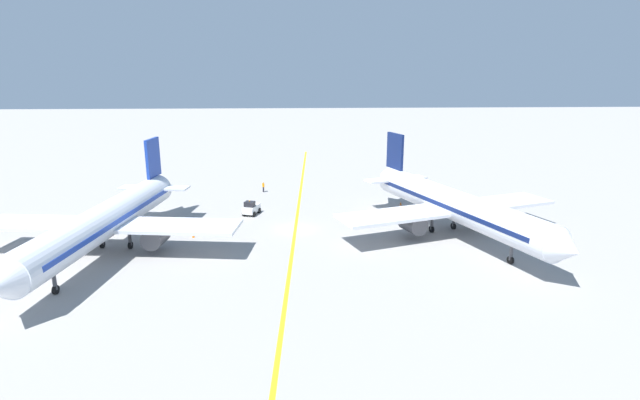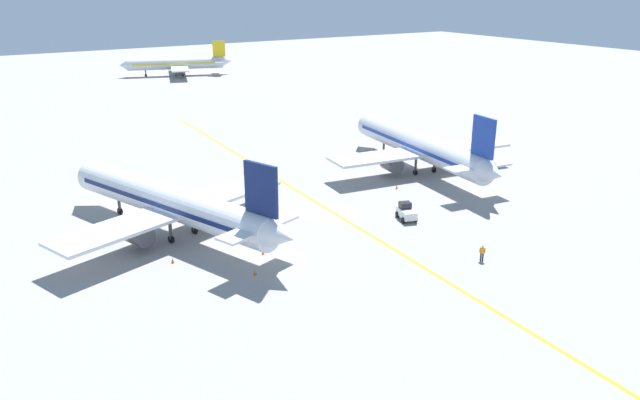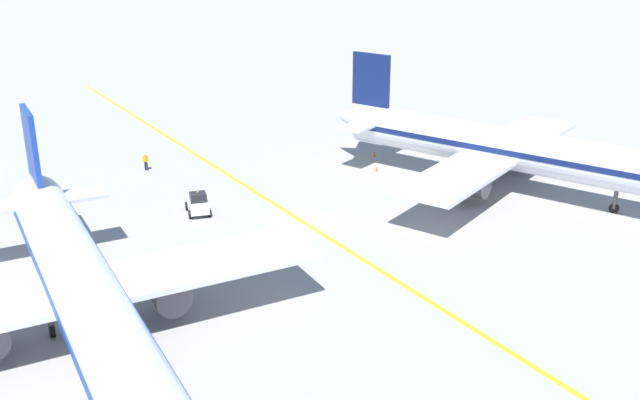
{
  "view_description": "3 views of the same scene",
  "coord_description": "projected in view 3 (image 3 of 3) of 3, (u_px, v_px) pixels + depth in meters",
  "views": [
    {
      "loc": [
        -0.02,
        59.05,
        19.22
      ],
      "look_at": [
        -3.33,
        -4.93,
        2.41
      ],
      "focal_mm": 28.0,
      "sensor_mm": 36.0,
      "label": 1
    },
    {
      "loc": [
        -38.42,
        -59.02,
        26.45
      ],
      "look_at": [
        -1.98,
        -0.6,
        2.02
      ],
      "focal_mm": 35.0,
      "sensor_mm": 36.0,
      "label": 2
    },
    {
      "loc": [
        30.25,
        45.25,
        22.76
      ],
      "look_at": [
        -0.51,
        1.25,
        2.27
      ],
      "focal_mm": 42.0,
      "sensor_mm": 36.0,
      "label": 3
    }
  ],
  "objects": [
    {
      "name": "traffic_cone_by_wingtip",
      "position": [
        375.0,
        154.0,
        75.2
      ],
      "size": [
        0.32,
        0.32,
        0.55
      ],
      "primitive_type": "cone",
      "color": "orange",
      "rests_on": "ground"
    },
    {
      "name": "traffic_cone_mid_apron",
      "position": [
        179.0,
        271.0,
        50.46
      ],
      "size": [
        0.32,
        0.32,
        0.55
      ],
      "primitive_type": "cone",
      "color": "orange",
      "rests_on": "ground"
    },
    {
      "name": "ground_crew_worker",
      "position": [
        146.0,
        161.0,
        70.97
      ],
      "size": [
        0.38,
        0.51,
        1.68
      ],
      "color": "#23232D",
      "rests_on": "ground"
    },
    {
      "name": "traffic_cone_near_nose",
      "position": [
        463.0,
        161.0,
        73.15
      ],
      "size": [
        0.32,
        0.32,
        0.55
      ],
      "primitive_type": "cone",
      "color": "orange",
      "rests_on": "ground"
    },
    {
      "name": "airplane_adjacent_stand",
      "position": [
        79.0,
        284.0,
        41.25
      ],
      "size": [
        28.42,
        35.53,
        10.6
      ],
      "color": "silver",
      "rests_on": "ground"
    },
    {
      "name": "baggage_tug_white",
      "position": [
        198.0,
        203.0,
        60.61
      ],
      "size": [
        2.48,
        3.32,
        2.11
      ],
      "color": "white",
      "rests_on": "ground"
    },
    {
      "name": "ground_plane",
      "position": [
        306.0,
        224.0,
        58.95
      ],
      "size": [
        400.0,
        400.0,
        0.0
      ],
      "primitive_type": "plane",
      "color": "gray"
    },
    {
      "name": "airplane_at_gate",
      "position": [
        501.0,
        148.0,
        65.24
      ],
      "size": [
        28.16,
        34.5,
        10.6
      ],
      "color": "silver",
      "rests_on": "ground"
    },
    {
      "name": "apron_yellow_centreline",
      "position": [
        306.0,
        223.0,
        58.95
      ],
      "size": [
        5.94,
        119.89,
        0.01
      ],
      "primitive_type": "cube",
      "rotation": [
        0.0,
        0.0,
        -0.05
      ],
      "color": "yellow",
      "rests_on": "ground"
    },
    {
      "name": "traffic_cone_far_edge",
      "position": [
        377.0,
        169.0,
        70.85
      ],
      "size": [
        0.32,
        0.32,
        0.55
      ],
      "primitive_type": "cone",
      "color": "orange",
      "rests_on": "ground"
    }
  ]
}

